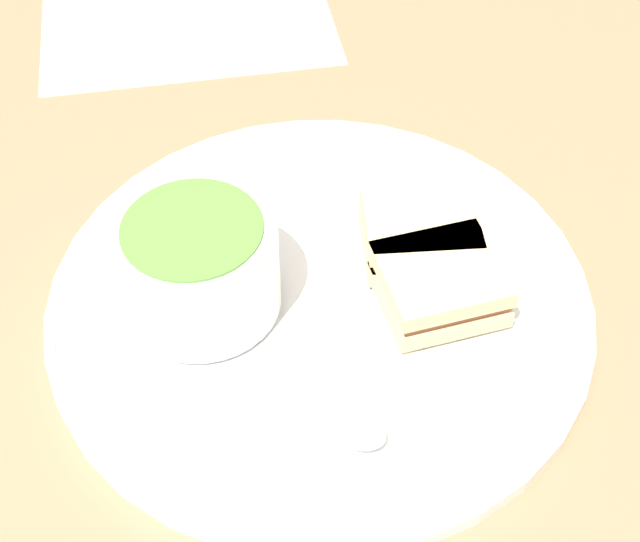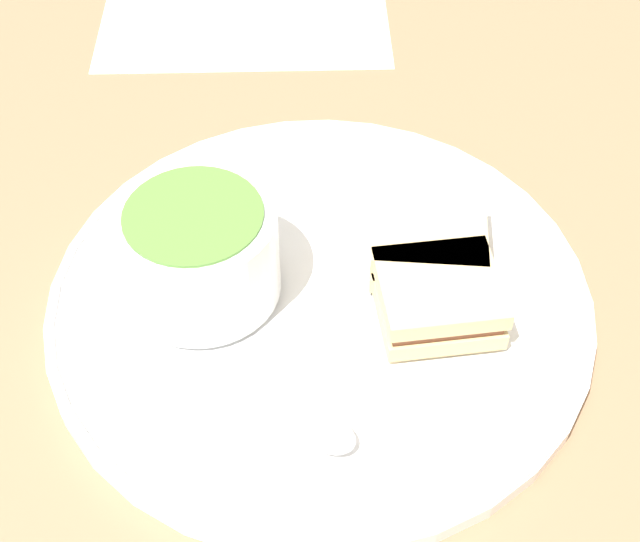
% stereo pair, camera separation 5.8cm
% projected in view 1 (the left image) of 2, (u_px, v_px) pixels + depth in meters
% --- Properties ---
extents(ground_plane, '(2.40, 2.40, 0.00)m').
position_uv_depth(ground_plane, '(320.00, 306.00, 0.61)').
color(ground_plane, '#8E6B4C').
extents(plate, '(0.36, 0.36, 0.02)m').
position_uv_depth(plate, '(320.00, 298.00, 0.60)').
color(plate, white).
rests_on(plate, ground_plane).
extents(soup_bowl, '(0.10, 0.10, 0.07)m').
position_uv_depth(soup_bowl, '(197.00, 266.00, 0.56)').
color(soup_bowl, white).
rests_on(soup_bowl, plate).
extents(spoon, '(0.06, 0.10, 0.01)m').
position_uv_depth(spoon, '(346.00, 429.00, 0.52)').
color(spoon, silver).
rests_on(spoon, plate).
extents(sandwich_half_near, '(0.08, 0.09, 0.03)m').
position_uv_depth(sandwich_half_near, '(440.00, 284.00, 0.58)').
color(sandwich_half_near, '#DBBC7F').
rests_on(sandwich_half_near, plate).
extents(sandwich_half_far, '(0.07, 0.08, 0.03)m').
position_uv_depth(sandwich_half_far, '(419.00, 230.00, 0.61)').
color(sandwich_half_far, '#DBBC7F').
rests_on(sandwich_half_far, plate).
extents(menu_sheet, '(0.24, 0.28, 0.00)m').
position_uv_depth(menu_sheet, '(186.00, 10.00, 0.85)').
color(menu_sheet, white).
rests_on(menu_sheet, ground_plane).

